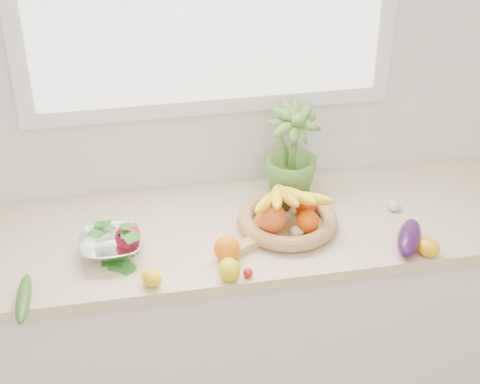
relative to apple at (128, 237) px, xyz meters
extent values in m
cube|color=white|center=(0.33, 0.36, 0.41)|extent=(4.50, 0.02, 2.70)
cube|color=silver|center=(0.33, 0.06, -0.51)|extent=(2.20, 0.58, 0.86)
cube|color=beige|center=(0.33, 0.06, -0.06)|extent=(2.24, 0.62, 0.04)
sphere|color=orange|center=(0.31, -0.12, 0.00)|extent=(0.11, 0.11, 0.09)
ellipsoid|color=yellow|center=(0.06, -0.20, -0.02)|extent=(0.09, 0.09, 0.06)
ellipsoid|color=yellow|center=(0.30, -0.22, -0.01)|extent=(0.07, 0.09, 0.07)
ellipsoid|color=#F7AC0D|center=(0.95, -0.22, -0.01)|extent=(0.10, 0.10, 0.06)
sphere|color=#B20E25|center=(0.00, 0.00, 0.00)|extent=(0.11, 0.11, 0.09)
cube|color=tan|center=(0.37, -0.08, -0.03)|extent=(0.11, 0.08, 0.03)
ellipsoid|color=silver|center=(0.94, 0.05, -0.02)|extent=(0.05, 0.05, 0.04)
ellipsoid|color=white|center=(0.54, 0.06, -0.02)|extent=(0.06, 0.06, 0.04)
ellipsoid|color=silver|center=(0.56, -0.04, -0.02)|extent=(0.06, 0.06, 0.04)
ellipsoid|color=#31113E|center=(0.90, -0.17, 0.00)|extent=(0.16, 0.21, 0.08)
ellipsoid|color=#2B5A1A|center=(-0.32, -0.22, -0.02)|extent=(0.05, 0.23, 0.04)
sphere|color=red|center=(0.35, -0.22, -0.03)|extent=(0.04, 0.04, 0.03)
imported|color=#548530|center=(0.60, 0.23, 0.13)|extent=(0.23, 0.23, 0.35)
cylinder|color=tan|center=(0.54, 0.02, -0.04)|extent=(0.32, 0.32, 0.01)
torus|color=tan|center=(0.54, 0.02, -0.01)|extent=(0.38, 0.38, 0.05)
sphere|color=orange|center=(0.48, -0.01, 0.02)|extent=(0.11, 0.11, 0.10)
sphere|color=#ED5107|center=(0.60, -0.03, 0.01)|extent=(0.09, 0.09, 0.08)
sphere|color=red|center=(0.62, 0.07, 0.01)|extent=(0.08, 0.08, 0.08)
ellipsoid|color=black|center=(0.53, 0.09, 0.02)|extent=(0.09, 0.09, 0.11)
ellipsoid|color=yellow|center=(0.47, 0.01, 0.07)|extent=(0.16, 0.22, 0.10)
ellipsoid|color=yellow|center=(0.50, 0.02, 0.08)|extent=(0.09, 0.23, 0.10)
ellipsoid|color=#EFA613|center=(0.53, 0.01, 0.09)|extent=(0.06, 0.23, 0.10)
ellipsoid|color=yellow|center=(0.56, 0.02, 0.08)|extent=(0.13, 0.23, 0.10)
ellipsoid|color=yellow|center=(0.60, 0.01, 0.07)|extent=(0.19, 0.19, 0.10)
cylinder|color=white|center=(-0.06, -0.03, -0.04)|extent=(0.08, 0.08, 0.02)
imported|color=silver|center=(-0.06, -0.03, 0.00)|extent=(0.21, 0.21, 0.05)
ellipsoid|color=#1E6B1A|center=(-0.06, -0.03, 0.04)|extent=(0.15, 0.15, 0.06)
camera|label=1|loc=(-0.01, -1.99, 1.39)|focal=55.00mm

